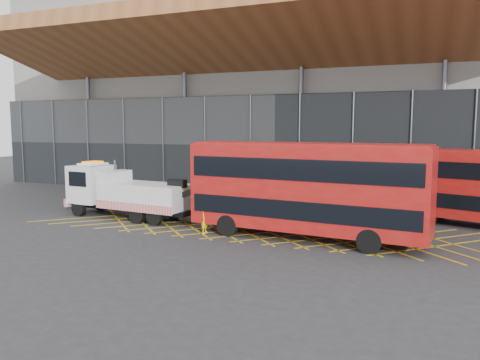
% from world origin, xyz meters
% --- Properties ---
extents(ground_plane, '(120.00, 120.00, 0.00)m').
position_xyz_m(ground_plane, '(0.00, 0.00, 0.00)').
color(ground_plane, '#28282B').
extents(road_markings, '(26.36, 7.16, 0.01)m').
position_xyz_m(road_markings, '(4.80, 0.00, 0.01)').
color(road_markings, gold).
rests_on(road_markings, ground_plane).
extents(construction_building, '(55.00, 23.97, 18.00)m').
position_xyz_m(construction_building, '(1.92, 18.40, 8.98)').
color(construction_building, gray).
rests_on(construction_building, ground_plane).
extents(recovery_truck, '(9.81, 3.26, 3.40)m').
position_xyz_m(recovery_truck, '(-3.85, -0.31, 1.57)').
color(recovery_truck, black).
rests_on(recovery_truck, ground_plane).
extents(bus_towed, '(11.82, 3.87, 4.72)m').
position_xyz_m(bus_towed, '(7.67, -1.62, 2.62)').
color(bus_towed, '#9E0F0C').
rests_on(bus_towed, ground_plane).
extents(worker, '(0.39, 0.57, 1.51)m').
position_xyz_m(worker, '(2.55, -2.27, 0.76)').
color(worker, yellow).
rests_on(worker, ground_plane).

